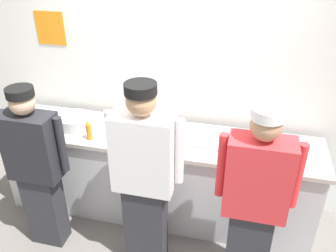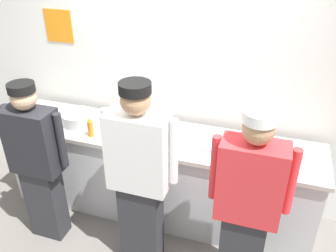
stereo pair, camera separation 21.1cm
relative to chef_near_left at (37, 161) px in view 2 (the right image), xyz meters
name	(u,v)px [view 2 (the right image)]	position (x,y,z in m)	size (l,w,h in m)	color
ground_plane	(146,232)	(0.91, 0.27, -0.85)	(9.00, 9.00, 0.00)	slate
wall_back	(171,64)	(0.91, 1.08, 0.64)	(4.90, 0.11, 2.98)	white
prep_counter	(157,174)	(0.91, 0.62, -0.38)	(3.12, 0.67, 0.94)	silver
chef_near_left	(37,161)	(0.00, 0.00, 0.00)	(0.59, 0.24, 1.60)	#2D2D33
chef_center	(139,176)	(0.98, 0.00, 0.08)	(0.62, 0.24, 1.74)	#2D2D33
chef_far_right	(247,205)	(1.85, -0.04, 0.04)	(0.60, 0.24, 1.67)	#2D2D33
plate_stack_front	(258,142)	(1.85, 0.75, 0.12)	(0.25, 0.25, 0.06)	white
plate_stack_rear	(151,127)	(0.83, 0.70, 0.12)	(0.21, 0.21, 0.06)	white
mixing_bowl_steel	(78,118)	(0.08, 0.60, 0.14)	(0.33, 0.33, 0.12)	#B7BABF
sheet_tray	(214,142)	(1.46, 0.64, 0.10)	(0.46, 0.32, 0.02)	#B7BABF
squeeze_bottle_primary	(281,160)	(2.05, 0.41, 0.18)	(0.05, 0.05, 0.21)	red
squeeze_bottle_secondary	(124,117)	(0.55, 0.68, 0.19)	(0.06, 0.06, 0.21)	red
squeeze_bottle_spare	(90,128)	(0.32, 0.41, 0.18)	(0.05, 0.05, 0.19)	orange
ramekin_orange_sauce	(186,131)	(1.17, 0.74, 0.11)	(0.10, 0.10, 0.05)	white
ramekin_green_sauce	(144,141)	(0.84, 0.46, 0.10)	(0.09, 0.09, 0.04)	white
ramekin_red_sauce	(304,156)	(2.25, 0.66, 0.11)	(0.11, 0.11, 0.04)	white
deli_cup	(38,113)	(-0.39, 0.59, 0.13)	(0.09, 0.09, 0.08)	white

